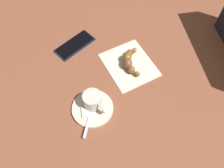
# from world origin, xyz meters

# --- Properties ---
(ground_plane) EXTENTS (1.80, 1.80, 0.00)m
(ground_plane) POSITION_xyz_m (0.00, 0.00, 0.00)
(ground_plane) COLOR brown
(saucer) EXTENTS (0.13, 0.13, 0.01)m
(saucer) POSITION_xyz_m (0.11, 0.06, 0.01)
(saucer) COLOR beige
(saucer) RESTS_ON ground
(espresso_cup) EXTENTS (0.06, 0.09, 0.05)m
(espresso_cup) POSITION_xyz_m (0.10, 0.05, 0.04)
(espresso_cup) COLOR beige
(espresso_cup) RESTS_ON saucer
(teaspoon) EXTENTS (0.11, 0.11, 0.01)m
(teaspoon) POSITION_xyz_m (0.12, 0.06, 0.01)
(teaspoon) COLOR silver
(teaspoon) RESTS_ON saucer
(sugar_packet) EXTENTS (0.05, 0.07, 0.01)m
(sugar_packet) POSITION_xyz_m (0.13, 0.04, 0.01)
(sugar_packet) COLOR white
(sugar_packet) RESTS_ON saucer
(napkin) EXTENTS (0.18, 0.20, 0.00)m
(napkin) POSITION_xyz_m (-0.09, -0.02, 0.00)
(napkin) COLOR silver
(napkin) RESTS_ON ground
(croissant) EXTENTS (0.09, 0.12, 0.04)m
(croissant) POSITION_xyz_m (-0.09, -0.02, 0.02)
(croissant) COLOR brown
(croissant) RESTS_ON napkin
(cell_phone) EXTENTS (0.17, 0.10, 0.01)m
(cell_phone) POSITION_xyz_m (0.03, -0.21, 0.00)
(cell_phone) COLOR #161E30
(cell_phone) RESTS_ON ground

